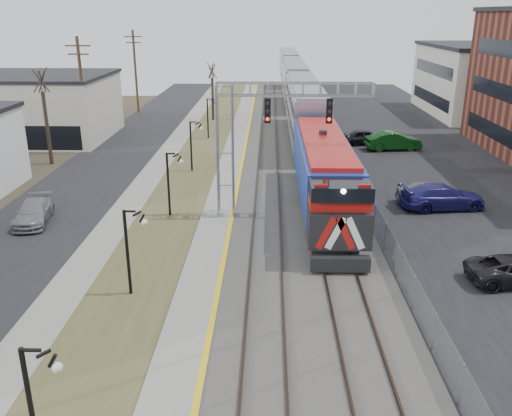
{
  "coord_description": "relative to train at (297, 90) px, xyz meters",
  "views": [
    {
      "loc": [
        2.11,
        -3.26,
        11.78
      ],
      "look_at": [
        1.47,
        22.31,
        2.6
      ],
      "focal_mm": 38.0,
      "sensor_mm": 36.0,
      "label": 1
    }
  ],
  "objects": [
    {
      "name": "street_west",
      "position": [
        -17.0,
        -29.36,
        -2.9
      ],
      "size": [
        7.0,
        120.0,
        0.04
      ],
      "primitive_type": "cube",
      "color": "black",
      "rests_on": "ground"
    },
    {
      "name": "sidewalk",
      "position": [
        -12.5,
        -29.36,
        -2.88
      ],
      "size": [
        2.0,
        120.0,
        0.08
      ],
      "primitive_type": "cube",
      "color": "gray",
      "rests_on": "ground"
    },
    {
      "name": "grass_median",
      "position": [
        -9.5,
        -29.36,
        -2.89
      ],
      "size": [
        4.0,
        120.0,
        0.06
      ],
      "primitive_type": "cube",
      "color": "#464826",
      "rests_on": "ground"
    },
    {
      "name": "platform",
      "position": [
        -6.5,
        -29.36,
        -2.8
      ],
      "size": [
        2.0,
        120.0,
        0.24
      ],
      "primitive_type": "cube",
      "color": "gray",
      "rests_on": "ground"
    },
    {
      "name": "ballast_bed",
      "position": [
        -1.5,
        -29.36,
        -2.82
      ],
      "size": [
        8.0,
        120.0,
        0.2
      ],
      "primitive_type": "cube",
      "color": "#595651",
      "rests_on": "ground"
    },
    {
      "name": "parking_lot",
      "position": [
        10.5,
        -29.36,
        -2.9
      ],
      "size": [
        16.0,
        120.0,
        0.04
      ],
      "primitive_type": "cube",
      "color": "black",
      "rests_on": "ground"
    },
    {
      "name": "platform_edge",
      "position": [
        -5.62,
        -29.36,
        -2.67
      ],
      "size": [
        0.24,
        120.0,
        0.01
      ],
      "primitive_type": "cube",
      "color": "gold",
      "rests_on": "platform"
    },
    {
      "name": "track_near",
      "position": [
        -3.5,
        -29.36,
        -2.64
      ],
      "size": [
        1.58,
        120.0,
        0.15
      ],
      "color": "#2D2119",
      "rests_on": "ballast_bed"
    },
    {
      "name": "track_far",
      "position": [
        -0.0,
        -29.36,
        -2.64
      ],
      "size": [
        1.58,
        120.0,
        0.15
      ],
      "color": "#2D2119",
      "rests_on": "ballast_bed"
    },
    {
      "name": "train",
      "position": [
        0.0,
        0.0,
        0.0
      ],
      "size": [
        3.0,
        85.85,
        5.33
      ],
      "color": "#13319B",
      "rests_on": "ground"
    },
    {
      "name": "signal_gantry",
      "position": [
        -4.28,
        -36.37,
        2.67
      ],
      "size": [
        9.0,
        1.07,
        8.15
      ],
      "color": "gray",
      "rests_on": "ground"
    },
    {
      "name": "lampposts",
      "position": [
        -9.5,
        -46.08,
        -0.92
      ],
      "size": [
        0.14,
        62.14,
        4.0
      ],
      "color": "black",
      "rests_on": "ground"
    },
    {
      "name": "fence",
      "position": [
        2.7,
        -29.36,
        -2.12
      ],
      "size": [
        0.04,
        120.0,
        1.6
      ],
      "primitive_type": "cube",
      "color": "gray",
      "rests_on": "ground"
    },
    {
      "name": "bare_trees",
      "position": [
        -18.16,
        -25.45,
        -0.22
      ],
      "size": [
        12.3,
        42.3,
        5.95
      ],
      "color": "#382D23",
      "rests_on": "ground"
    },
    {
      "name": "car_lot_d",
      "position": [
        7.67,
        -34.67,
        -2.14
      ],
      "size": [
        5.64,
        2.95,
        1.56
      ],
      "primitive_type": "imported",
      "rotation": [
        0.0,
        0.0,
        1.72
      ],
      "color": "navy",
      "rests_on": "ground"
    },
    {
      "name": "car_lot_e",
      "position": [
        7.2,
        -34.0,
        -2.15
      ],
      "size": [
        4.64,
        2.13,
        1.54
      ],
      "primitive_type": "imported",
      "rotation": [
        0.0,
        0.0,
        1.5
      ],
      "color": "slate",
      "rests_on": "ground"
    },
    {
      "name": "car_lot_f",
      "position": [
        7.9,
        -18.81,
        -2.09
      ],
      "size": [
        5.22,
        2.43,
        1.66
      ],
      "primitive_type": "imported",
      "rotation": [
        0.0,
        0.0,
        1.71
      ],
      "color": "#0C3F10",
      "rests_on": "ground"
    },
    {
      "name": "car_street_b",
      "position": [
        -17.39,
        -37.76,
        -2.27
      ],
      "size": [
        2.6,
        4.7,
        1.29
      ],
      "primitive_type": "imported",
      "rotation": [
        0.0,
        0.0,
        0.19
      ],
      "color": "gray",
      "rests_on": "ground"
    },
    {
      "name": "car_lot_g",
      "position": [
        5.82,
        -16.65,
        -2.19
      ],
      "size": [
        4.42,
        2.13,
        1.46
      ],
      "primitive_type": "imported",
      "rotation": [
        0.0,
        0.0,
        1.67
      ],
      "color": "black",
      "rests_on": "ground"
    }
  ]
}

